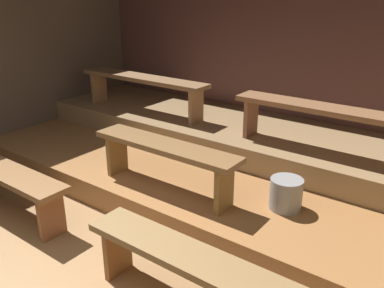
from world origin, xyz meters
TOP-DOWN VIEW (x-y plane):
  - ground at (0.00, 2.02)m, footprint 6.21×4.83m
  - wall_back at (0.00, 4.06)m, footprint 6.21×0.06m
  - wall_left at (-2.74, 2.02)m, footprint 0.06×4.83m
  - platform_lower at (0.00, 2.73)m, footprint 5.41×2.60m
  - platform_middle at (0.00, 3.32)m, footprint 5.41×1.42m
  - bench_floor_left at (-1.15, 0.87)m, footprint 1.68×0.32m
  - bench_floor_right at (1.15, 0.87)m, footprint 1.68×0.32m
  - bench_lower_center at (0.14, 1.81)m, footprint 1.60×0.32m
  - bench_middle_left at (-1.29, 3.03)m, footprint 2.04×0.32m
  - bench_middle_right at (1.29, 3.03)m, footprint 2.04×0.32m
  - pail_lower at (1.24, 2.17)m, footprint 0.29×0.29m

SIDE VIEW (x-z plane):
  - ground at x=0.00m, z-range -0.08..0.00m
  - platform_lower at x=0.00m, z-range 0.00..0.27m
  - bench_floor_left at x=-1.15m, z-range 0.15..0.64m
  - bench_floor_right at x=1.15m, z-range 0.15..0.64m
  - platform_middle at x=0.00m, z-range 0.27..0.54m
  - pail_lower at x=1.24m, z-range 0.27..0.56m
  - bench_lower_center at x=0.14m, z-range 0.42..0.91m
  - bench_middle_left at x=-1.29m, z-range 0.70..1.19m
  - bench_middle_right at x=1.29m, z-range 0.70..1.19m
  - wall_back at x=0.00m, z-range 0.00..2.71m
  - wall_left at x=-2.74m, z-range 0.00..2.71m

